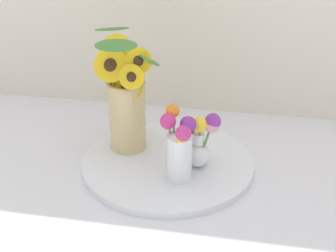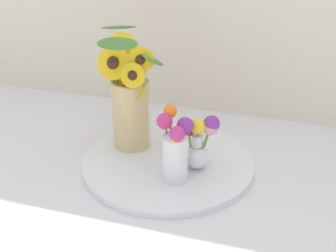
% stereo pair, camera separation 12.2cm
% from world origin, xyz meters
% --- Properties ---
extents(ground_plane, '(6.00, 6.00, 0.00)m').
position_xyz_m(ground_plane, '(0.00, 0.00, 0.00)').
color(ground_plane, silver).
extents(serving_tray, '(0.47, 0.47, 0.02)m').
position_xyz_m(serving_tray, '(0.02, 0.08, 0.01)').
color(serving_tray, silver).
rests_on(serving_tray, ground_plane).
extents(mason_jar_sunflowers, '(0.20, 0.20, 0.34)m').
position_xyz_m(mason_jar_sunflowers, '(-0.11, 0.13, 0.16)').
color(mason_jar_sunflowers, '#D1B77A').
rests_on(mason_jar_sunflowers, serving_tray).
extents(vase_small_center, '(0.09, 0.10, 0.19)m').
position_xyz_m(vase_small_center, '(0.06, 0.00, 0.11)').
color(vase_small_center, white).
rests_on(vase_small_center, serving_tray).
extents(vase_bulb_right, '(0.09, 0.07, 0.15)m').
position_xyz_m(vase_bulb_right, '(0.11, 0.07, 0.09)').
color(vase_bulb_right, white).
rests_on(vase_bulb_right, serving_tray).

